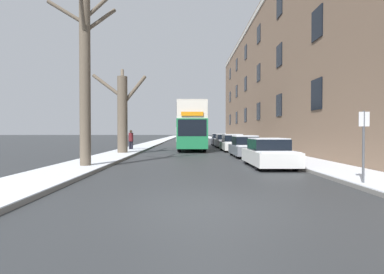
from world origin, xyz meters
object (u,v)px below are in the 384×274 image
at_px(parked_car_1, 245,147).
at_px(oncoming_van, 183,134).
at_px(double_decker_bus, 192,124).
at_px(parked_car_3, 224,141).
at_px(pedestrian_left_sidewalk, 131,140).
at_px(bare_tree_left_1, 122,110).
at_px(bare_tree_left_0, 85,72).
at_px(parked_car_2, 232,143).
at_px(parked_car_0, 269,154).
at_px(street_sign_post, 364,143).
at_px(parked_car_4, 219,140).

relative_size(parked_car_1, oncoming_van, 0.76).
bearing_deg(double_decker_bus, parked_car_3, 47.20).
bearing_deg(pedestrian_left_sidewalk, bare_tree_left_1, 92.40).
xyz_separation_m(bare_tree_left_0, parked_car_2, (8.56, 12.55, -3.72)).
height_order(bare_tree_left_1, parked_car_2, bare_tree_left_1).
distance_m(parked_car_0, pedestrian_left_sidewalk, 15.11).
height_order(bare_tree_left_0, pedestrian_left_sidewalk, bare_tree_left_0).
height_order(bare_tree_left_0, parked_car_2, bare_tree_left_0).
bearing_deg(double_decker_bus, parked_car_2, -34.49).
bearing_deg(parked_car_2, parked_car_1, -90.00).
distance_m(parked_car_0, parked_car_3, 18.22).
bearing_deg(parked_car_2, bare_tree_left_0, -124.29).
relative_size(parked_car_0, oncoming_van, 0.75).
bearing_deg(oncoming_van, pedestrian_left_sidewalk, -101.45).
height_order(parked_car_0, pedestrian_left_sidewalk, pedestrian_left_sidewalk).
bearing_deg(bare_tree_left_1, oncoming_van, 80.73).
distance_m(bare_tree_left_0, oncoming_van, 34.03).
bearing_deg(pedestrian_left_sidewalk, parked_car_2, 178.78).
bearing_deg(parked_car_2, oncoming_van, 102.61).
bearing_deg(street_sign_post, parked_car_4, 92.77).
xyz_separation_m(parked_car_2, parked_car_4, (0.00, 11.45, 0.00)).
height_order(parked_car_1, pedestrian_left_sidewalk, pedestrian_left_sidewalk).
relative_size(double_decker_bus, parked_car_0, 2.58).
xyz_separation_m(bare_tree_left_1, street_sign_post, (10.20, -13.46, -2.00)).
distance_m(bare_tree_left_0, street_sign_post, 11.46).
distance_m(parked_car_1, parked_car_2, 5.95).
bearing_deg(parked_car_0, parked_car_2, 90.00).
xyz_separation_m(pedestrian_left_sidewalk, street_sign_post, (10.35, -17.58, 0.33)).
height_order(double_decker_bus, street_sign_post, double_decker_bus).
height_order(parked_car_0, street_sign_post, street_sign_post).
bearing_deg(parked_car_3, bare_tree_left_1, -130.87).
relative_size(double_decker_bus, parked_car_1, 2.54).
height_order(parked_car_2, oncoming_van, oncoming_van).
bearing_deg(bare_tree_left_0, parked_car_2, 55.71).
height_order(double_decker_bus, pedestrian_left_sidewalk, double_decker_bus).
bearing_deg(pedestrian_left_sidewalk, oncoming_van, -101.10).
relative_size(parked_car_0, parked_car_1, 0.99).
bearing_deg(parked_car_4, bare_tree_left_1, -119.89).
bearing_deg(parked_car_4, pedestrian_left_sidewalk, -128.63).
relative_size(bare_tree_left_0, parked_car_4, 2.21).
distance_m(bare_tree_left_1, parked_car_3, 13.72).
bearing_deg(bare_tree_left_1, double_decker_bus, 50.37).
height_order(parked_car_1, parked_car_4, parked_car_4).
xyz_separation_m(parked_car_0, parked_car_2, (-0.00, 11.92, 0.04)).
bearing_deg(street_sign_post, parked_car_0, 104.44).
relative_size(bare_tree_left_0, pedestrian_left_sidewalk, 4.69).
height_order(parked_car_3, oncoming_van, oncoming_van).
bearing_deg(parked_car_2, street_sign_post, -85.40).
height_order(parked_car_2, parked_car_4, parked_car_4).
relative_size(parked_car_3, oncoming_van, 0.80).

